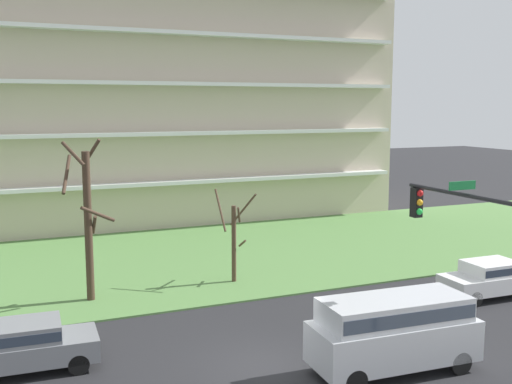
{
  "coord_description": "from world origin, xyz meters",
  "views": [
    {
      "loc": [
        -7.6,
        -16.84,
        8.18
      ],
      "look_at": [
        2.27,
        6.0,
        4.64
      ],
      "focal_mm": 42.97,
      "sensor_mm": 36.0,
      "label": 1
    }
  ],
  "objects_px": {
    "sedan_gray_near_left": "(24,345)",
    "van_silver_center_right": "(394,328)",
    "tree_left": "(87,219)",
    "sedan_white_center_left": "(491,277)",
    "tree_center": "(234,237)",
    "traffic_signal_mast": "(486,258)"
  },
  "relations": [
    {
      "from": "sedan_gray_near_left",
      "to": "van_silver_center_right",
      "type": "xyz_separation_m",
      "value": [
        10.45,
        -4.5,
        0.52
      ]
    },
    {
      "from": "tree_left",
      "to": "sedan_white_center_left",
      "type": "distance_m",
      "value": 17.26
    },
    {
      "from": "tree_left",
      "to": "tree_center",
      "type": "bearing_deg",
      "value": 1.55
    },
    {
      "from": "tree_center",
      "to": "traffic_signal_mast",
      "type": "bearing_deg",
      "value": -82.79
    },
    {
      "from": "sedan_white_center_left",
      "to": "van_silver_center_right",
      "type": "bearing_deg",
      "value": 30.04
    },
    {
      "from": "tree_center",
      "to": "sedan_white_center_left",
      "type": "distance_m",
      "value": 11.37
    },
    {
      "from": "sedan_white_center_left",
      "to": "traffic_signal_mast",
      "type": "distance_m",
      "value": 11.11
    },
    {
      "from": "van_silver_center_right",
      "to": "traffic_signal_mast",
      "type": "xyz_separation_m",
      "value": [
        0.71,
        -2.9,
        2.81
      ]
    },
    {
      "from": "tree_left",
      "to": "sedan_gray_near_left",
      "type": "bearing_deg",
      "value": -114.93
    },
    {
      "from": "tree_center",
      "to": "sedan_gray_near_left",
      "type": "relative_size",
      "value": 0.97
    },
    {
      "from": "tree_center",
      "to": "sedan_gray_near_left",
      "type": "distance_m",
      "value": 11.44
    },
    {
      "from": "tree_left",
      "to": "traffic_signal_mast",
      "type": "distance_m",
      "value": 15.92
    },
    {
      "from": "tree_left",
      "to": "sedan_white_center_left",
      "type": "xyz_separation_m",
      "value": [
        15.89,
        -6.18,
        -2.66
      ]
    },
    {
      "from": "tree_left",
      "to": "tree_center",
      "type": "xyz_separation_m",
      "value": [
        6.56,
        0.18,
        -1.39
      ]
    },
    {
      "from": "tree_center",
      "to": "sedan_white_center_left",
      "type": "xyz_separation_m",
      "value": [
        9.33,
        -6.36,
        -1.28
      ]
    },
    {
      "from": "tree_left",
      "to": "van_silver_center_right",
      "type": "xyz_separation_m",
      "value": [
        7.58,
        -10.68,
        -2.14
      ]
    },
    {
      "from": "tree_center",
      "to": "van_silver_center_right",
      "type": "bearing_deg",
      "value": -84.61
    },
    {
      "from": "tree_left",
      "to": "sedan_gray_near_left",
      "type": "xyz_separation_m",
      "value": [
        -2.87,
        -6.18,
        -2.66
      ]
    },
    {
      "from": "tree_center",
      "to": "sedan_white_center_left",
      "type": "bearing_deg",
      "value": -34.26
    },
    {
      "from": "tree_center",
      "to": "sedan_gray_near_left",
      "type": "xyz_separation_m",
      "value": [
        -9.43,
        -6.36,
        -1.28
      ]
    },
    {
      "from": "sedan_gray_near_left",
      "to": "traffic_signal_mast",
      "type": "distance_m",
      "value": 13.8
    },
    {
      "from": "sedan_gray_near_left",
      "to": "sedan_white_center_left",
      "type": "height_order",
      "value": "same"
    }
  ]
}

